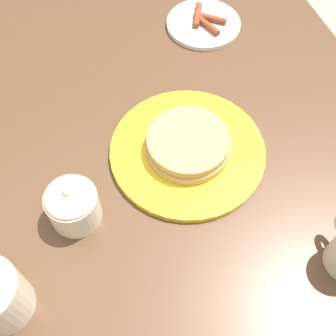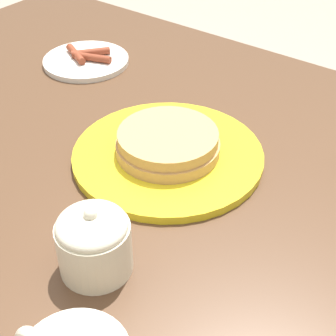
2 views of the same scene
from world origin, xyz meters
The scene contains 4 objects.
dining_table centered at (0.00, 0.00, 0.64)m, with size 1.37×0.87×0.77m.
pancake_plate centered at (0.02, -0.03, 0.78)m, with size 0.27×0.27×0.05m.
side_plate_bacon centered at (0.33, -0.18, 0.77)m, with size 0.16×0.16×0.02m.
sugar_bowl centered at (-0.04, 0.18, 0.81)m, with size 0.08×0.08×0.09m.
Camera 2 is at (-0.34, 0.44, 1.21)m, focal length 55.00 mm.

